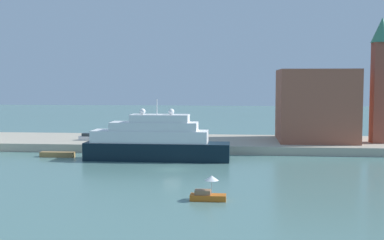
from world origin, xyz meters
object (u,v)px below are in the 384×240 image
at_px(small_motorboat, 208,193).
at_px(parked_car, 90,137).
at_px(harbor_building, 316,105).
at_px(bell_tower, 381,75).
at_px(work_barge, 57,154).
at_px(large_yacht, 155,142).
at_px(mooring_bollard, 168,143).
at_px(person_figure, 109,140).

xyz_separation_m(small_motorboat, parked_car, (-26.68, 41.87, 1.29)).
xyz_separation_m(harbor_building, bell_tower, (11.78, -2.54, 6.04)).
height_order(work_barge, parked_car, parked_car).
relative_size(large_yacht, mooring_bollard, 31.18).
distance_m(large_yacht, small_motorboat, 29.77).
bearing_deg(parked_car, mooring_bollard, -19.97).
height_order(large_yacht, mooring_bollard, large_yacht).
distance_m(work_barge, person_figure, 10.38).
distance_m(large_yacht, bell_tower, 45.50).
relative_size(harbor_building, bell_tower, 0.62).
distance_m(harbor_building, parked_car, 45.90).
distance_m(bell_tower, mooring_bollard, 42.71).
height_order(small_motorboat, work_barge, small_motorboat).
xyz_separation_m(harbor_building, mooring_bollard, (-28.31, -9.92, -6.70)).
bearing_deg(person_figure, large_yacht, -40.00).
xyz_separation_m(work_barge, mooring_bollard, (19.02, 6.25, 1.51)).
height_order(large_yacht, person_figure, large_yacht).
height_order(person_figure, mooring_bollard, person_figure).
height_order(harbor_building, bell_tower, bell_tower).
height_order(parked_car, person_figure, person_figure).
xyz_separation_m(harbor_building, parked_car, (-45.29, -3.75, -6.48)).
distance_m(work_barge, bell_tower, 62.31).
bearing_deg(bell_tower, parked_car, -178.78).
relative_size(small_motorboat, person_figure, 2.49).
xyz_separation_m(work_barge, person_figure, (7.55, 6.87, 1.86)).
xyz_separation_m(parked_car, person_figure, (5.51, -5.55, 0.14)).
height_order(small_motorboat, person_figure, person_figure).
bearing_deg(mooring_bollard, harbor_building, 19.30).
bearing_deg(mooring_bollard, parked_car, 160.03).
relative_size(parked_car, mooring_bollard, 5.45).
distance_m(large_yacht, person_figure, 13.53).
bearing_deg(mooring_bollard, large_yacht, -97.96).
height_order(large_yacht, small_motorboat, large_yacht).
xyz_separation_m(bell_tower, parked_car, (-57.06, -1.21, -12.53)).
bearing_deg(person_figure, bell_tower, 7.47).
bearing_deg(person_figure, small_motorboat, -59.76).
distance_m(large_yacht, parked_car, 21.32).
height_order(large_yacht, bell_tower, bell_tower).
xyz_separation_m(harbor_building, person_figure, (-39.78, -9.29, -6.35)).
distance_m(harbor_building, mooring_bollard, 30.74).
height_order(bell_tower, parked_car, bell_tower).
xyz_separation_m(small_motorboat, harbor_building, (18.61, 45.61, 7.77)).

